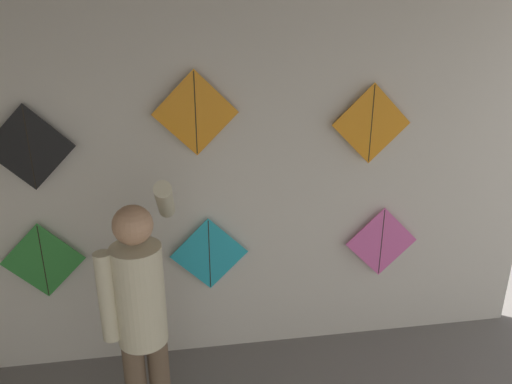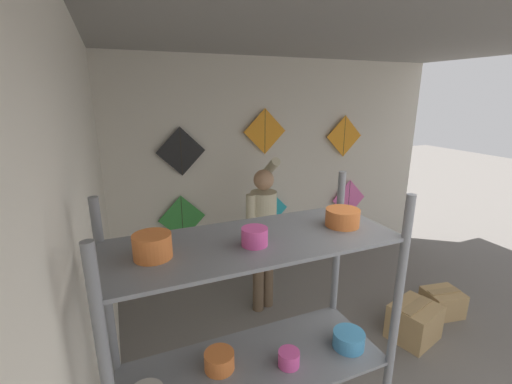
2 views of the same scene
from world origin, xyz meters
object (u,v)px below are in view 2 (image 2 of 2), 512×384
kite_0 (182,218)px  kite_3 (181,152)px  kite_5 (344,136)px  shopkeeper (263,228)px  kite_1 (268,210)px  cardboard_box (415,322)px  kite_2 (349,199)px  kite_4 (265,132)px  cardboard_box_spare (443,303)px

kite_0 → kite_3: size_ratio=1.00×
kite_5 → shopkeeper: bearing=-153.2°
kite_0 → kite_1: (1.15, 0.00, -0.04)m
cardboard_box → kite_2: kite_2 is taller
shopkeeper → kite_0: shopkeeper is taller
cardboard_box → kite_5: (0.41, 1.87, 1.61)m
kite_2 → kite_5: size_ratio=1.00×
kite_3 → kite_4: 1.08m
cardboard_box_spare → kite_3: size_ratio=0.74×
shopkeeper → cardboard_box: bearing=-57.9°
kite_2 → shopkeeper: bearing=-155.4°
kite_2 → kite_5: kite_5 is taller
shopkeeper → kite_1: size_ratio=3.01×
shopkeeper → kite_2: shopkeeper is taller
kite_0 → shopkeeper: bearing=-48.2°
cardboard_box_spare → kite_4: 2.83m
shopkeeper → cardboard_box_spare: size_ratio=4.06×
kite_2 → kite_0: bearing=180.0°
kite_1 → kite_5: size_ratio=1.00×
kite_1 → cardboard_box: bearing=-68.2°
cardboard_box_spare → kite_1: (-1.35, 1.70, 0.73)m
cardboard_box_spare → kite_0: kite_0 is taller
cardboard_box_spare → kite_2: (-0.03, 1.70, 0.72)m
kite_1 → kite_2: bearing=0.0°
kite_4 → kite_5: bearing=0.0°
cardboard_box_spare → kite_5: kite_5 is taller
kite_1 → kite_4: bearing=180.0°
kite_0 → kite_1: bearing=0.0°
cardboard_box → kite_5: size_ratio=0.92×
kite_0 → kite_4: size_ratio=1.00×
kite_5 → kite_2: bearing=0.0°
kite_4 → kite_5: 1.22m
cardboard_box_spare → kite_0: size_ratio=0.74×
kite_3 → kite_5: size_ratio=1.00×
shopkeeper → kite_4: (0.38, 0.80, 0.94)m
shopkeeper → cardboard_box_spare: 2.16m
shopkeeper → kite_2: size_ratio=3.01×
cardboard_box → kite_1: kite_1 is taller
cardboard_box_spare → kite_5: (-0.19, 1.70, 1.65)m
cardboard_box_spare → kite_4: kite_4 is taller
cardboard_box_spare → kite_3: 3.39m
kite_5 → kite_4: bearing=180.0°
kite_2 → kite_4: bearing=180.0°
kite_0 → cardboard_box: bearing=-44.6°
shopkeeper → kite_5: kite_5 is taller
kite_2 → kite_4: size_ratio=1.00×
kite_2 → kite_3: 2.58m
kite_0 → kite_2: 2.47m
kite_3 → kite_4: kite_4 is taller
shopkeeper → kite_4: 1.29m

